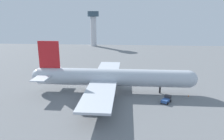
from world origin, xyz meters
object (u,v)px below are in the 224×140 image
(pushback_tractor, at_px, (166,99))
(safety_cone_nose, at_px, (189,96))
(control_tower, at_px, (93,25))
(cargo_airplane, at_px, (111,78))
(catering_truck, at_px, (60,71))

(pushback_tractor, xyz_separation_m, safety_cone_nose, (9.08, 6.00, -0.77))
(control_tower, bearing_deg, cargo_airplane, -77.57)
(cargo_airplane, height_order, pushback_tractor, cargo_airplane)
(cargo_airplane, distance_m, safety_cone_nose, 29.21)
(safety_cone_nose, distance_m, control_tower, 134.05)
(cargo_airplane, bearing_deg, catering_truck, 139.55)
(catering_truck, bearing_deg, cargo_airplane, -40.45)
(catering_truck, bearing_deg, control_tower, 88.74)
(safety_cone_nose, bearing_deg, control_tower, 114.34)
(catering_truck, bearing_deg, pushback_tractor, -34.27)
(cargo_airplane, xyz_separation_m, pushback_tractor, (19.50, -8.47, -4.72))
(cargo_airplane, height_order, catering_truck, cargo_airplane)
(safety_cone_nose, xyz_separation_m, control_tower, (-54.68, 120.87, 19.21))
(safety_cone_nose, bearing_deg, pushback_tractor, -146.52)
(catering_truck, xyz_separation_m, safety_cone_nose, (56.76, -26.48, -0.83))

